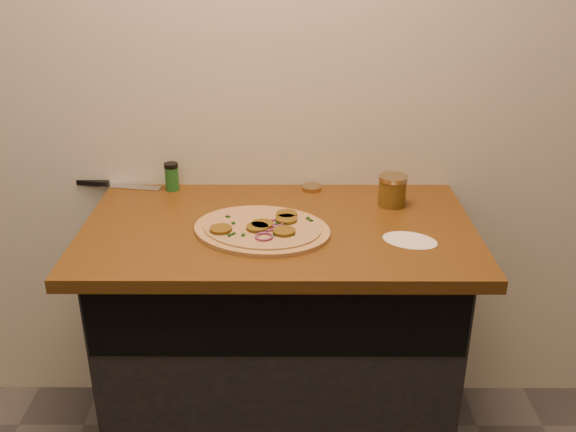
{
  "coord_description": "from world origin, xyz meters",
  "views": [
    {
      "loc": [
        0.04,
        -0.37,
        1.73
      ],
      "look_at": [
        0.03,
        1.37,
        0.95
      ],
      "focal_mm": 40.0,
      "sensor_mm": 36.0,
      "label": 1
    }
  ],
  "objects_px": {
    "chefs_knife": "(111,185)",
    "salsa_jar": "(392,190)",
    "pizza": "(262,229)",
    "spice_shaker": "(172,177)"
  },
  "relations": [
    {
      "from": "pizza",
      "to": "spice_shaker",
      "type": "relative_size",
      "value": 5.22
    },
    {
      "from": "pizza",
      "to": "spice_shaker",
      "type": "bearing_deg",
      "value": 133.99
    },
    {
      "from": "chefs_knife",
      "to": "salsa_jar",
      "type": "bearing_deg",
      "value": -9.59
    },
    {
      "from": "salsa_jar",
      "to": "pizza",
      "type": "bearing_deg",
      "value": -153.67
    },
    {
      "from": "chefs_knife",
      "to": "spice_shaker",
      "type": "height_order",
      "value": "spice_shaker"
    },
    {
      "from": "pizza",
      "to": "salsa_jar",
      "type": "xyz_separation_m",
      "value": [
        0.42,
        0.21,
        0.04
      ]
    },
    {
      "from": "chefs_knife",
      "to": "salsa_jar",
      "type": "height_order",
      "value": "salsa_jar"
    },
    {
      "from": "chefs_knife",
      "to": "spice_shaker",
      "type": "relative_size",
      "value": 3.17
    },
    {
      "from": "chefs_knife",
      "to": "salsa_jar",
      "type": "xyz_separation_m",
      "value": [
        0.97,
        -0.16,
        0.05
      ]
    },
    {
      "from": "pizza",
      "to": "salsa_jar",
      "type": "relative_size",
      "value": 4.97
    }
  ]
}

